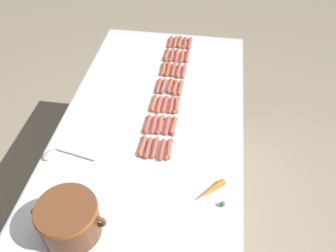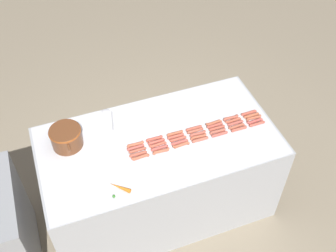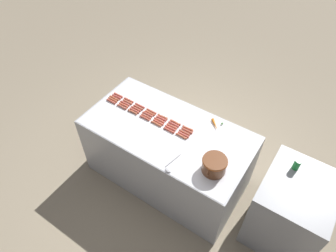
# 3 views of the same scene
# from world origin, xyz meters

# --- Properties ---
(ground_plane) EXTENTS (20.00, 20.00, 0.00)m
(ground_plane) POSITION_xyz_m (0.00, 0.00, 0.00)
(ground_plane) COLOR gray
(griddle_counter) EXTENTS (1.00, 1.93, 0.92)m
(griddle_counter) POSITION_xyz_m (0.00, 0.00, 0.46)
(griddle_counter) COLOR #ADAFB5
(griddle_counter) RESTS_ON ground_plane
(back_cabinet) EXTENTS (0.80, 0.69, 0.92)m
(back_cabinet) POSITION_xyz_m (-0.09, 1.49, 0.46)
(back_cabinet) COLOR #939599
(back_cabinet) RESTS_ON ground_plane
(hot_dog_0) EXTENTS (0.03, 0.14, 0.02)m
(hot_dog_0) POSITION_xyz_m (-0.12, -0.82, 0.93)
(hot_dog_0) COLOR #BB5442
(hot_dog_0) RESTS_ON griddle_counter
(hot_dog_1) EXTENTS (0.03, 0.14, 0.02)m
(hot_dog_1) POSITION_xyz_m (-0.12, -0.66, 0.93)
(hot_dog_1) COLOR #B45341
(hot_dog_1) RESTS_ON griddle_counter
(hot_dog_2) EXTENTS (0.02, 0.14, 0.02)m
(hot_dog_2) POSITION_xyz_m (-0.12, -0.48, 0.93)
(hot_dog_2) COLOR #BD5243
(hot_dog_2) RESTS_ON griddle_counter
(hot_dog_3) EXTENTS (0.03, 0.14, 0.02)m
(hot_dog_3) POSITION_xyz_m (-0.12, -0.31, 0.93)
(hot_dog_3) COLOR #B95B46
(hot_dog_3) RESTS_ON griddle_counter
(hot_dog_4) EXTENTS (0.03, 0.14, 0.02)m
(hot_dog_4) POSITION_xyz_m (-0.12, -0.15, 0.93)
(hot_dog_4) COLOR #B0593D
(hot_dog_4) RESTS_ON griddle_counter
(hot_dog_5) EXTENTS (0.03, 0.14, 0.02)m
(hot_dog_5) POSITION_xyz_m (-0.12, 0.02, 0.93)
(hot_dog_5) COLOR #BA5A3F
(hot_dog_5) RESTS_ON griddle_counter
(hot_dog_6) EXTENTS (0.03, 0.14, 0.02)m
(hot_dog_6) POSITION_xyz_m (-0.13, 0.19, 0.93)
(hot_dog_6) COLOR #BC593E
(hot_dog_6) RESTS_ON griddle_counter
(hot_dog_7) EXTENTS (0.03, 0.14, 0.02)m
(hot_dog_7) POSITION_xyz_m (-0.09, -0.82, 0.93)
(hot_dog_7) COLOR #BB4F47
(hot_dog_7) RESTS_ON griddle_counter
(hot_dog_8) EXTENTS (0.03, 0.14, 0.02)m
(hot_dog_8) POSITION_xyz_m (-0.09, -0.65, 0.93)
(hot_dog_8) COLOR #B15A42
(hot_dog_8) RESTS_ON griddle_counter
(hot_dog_9) EXTENTS (0.03, 0.14, 0.02)m
(hot_dog_9) POSITION_xyz_m (-0.09, -0.48, 0.93)
(hot_dog_9) COLOR #B35A46
(hot_dog_9) RESTS_ON griddle_counter
(hot_dog_10) EXTENTS (0.03, 0.14, 0.02)m
(hot_dog_10) POSITION_xyz_m (-0.09, -0.31, 0.93)
(hot_dog_10) COLOR #B6593E
(hot_dog_10) RESTS_ON griddle_counter
(hot_dog_11) EXTENTS (0.03, 0.14, 0.02)m
(hot_dog_11) POSITION_xyz_m (-0.09, -0.15, 0.93)
(hot_dog_11) COLOR #BB5146
(hot_dog_11) RESTS_ON griddle_counter
(hot_dog_12) EXTENTS (0.03, 0.14, 0.02)m
(hot_dog_12) POSITION_xyz_m (-0.09, 0.02, 0.93)
(hot_dog_12) COLOR #B95147
(hot_dog_12) RESTS_ON griddle_counter
(hot_dog_13) EXTENTS (0.03, 0.14, 0.02)m
(hot_dog_13) POSITION_xyz_m (-0.09, 0.20, 0.93)
(hot_dog_13) COLOR #B5533E
(hot_dog_13) RESTS_ON griddle_counter
(hot_dog_14) EXTENTS (0.03, 0.14, 0.02)m
(hot_dog_14) POSITION_xyz_m (-0.05, -0.83, 0.93)
(hot_dog_14) COLOR #B85D40
(hot_dog_14) RESTS_ON griddle_counter
(hot_dog_15) EXTENTS (0.03, 0.14, 0.02)m
(hot_dog_15) POSITION_xyz_m (-0.05, -0.66, 0.93)
(hot_dog_15) COLOR #B65345
(hot_dog_15) RESTS_ON griddle_counter
(hot_dog_16) EXTENTS (0.03, 0.14, 0.02)m
(hot_dog_16) POSITION_xyz_m (-0.05, -0.49, 0.93)
(hot_dog_16) COLOR #B4513E
(hot_dog_16) RESTS_ON griddle_counter
(hot_dog_17) EXTENTS (0.03, 0.14, 0.02)m
(hot_dog_17) POSITION_xyz_m (-0.06, -0.32, 0.93)
(hot_dog_17) COLOR #B45444
(hot_dog_17) RESTS_ON griddle_counter
(hot_dog_18) EXTENTS (0.03, 0.14, 0.02)m
(hot_dog_18) POSITION_xyz_m (-0.05, -0.15, 0.93)
(hot_dog_18) COLOR #BC5440
(hot_dog_18) RESTS_ON griddle_counter
(hot_dog_19) EXTENTS (0.03, 0.14, 0.02)m
(hot_dog_19) POSITION_xyz_m (-0.05, 0.02, 0.93)
(hot_dog_19) COLOR #BE5841
(hot_dog_19) RESTS_ON griddle_counter
(hot_dog_20) EXTENTS (0.03, 0.14, 0.02)m
(hot_dog_20) POSITION_xyz_m (-0.05, 0.19, 0.93)
(hot_dog_20) COLOR #B0533E
(hot_dog_20) RESTS_ON griddle_counter
(hot_dog_21) EXTENTS (0.03, 0.14, 0.02)m
(hot_dog_21) POSITION_xyz_m (-0.02, -0.82, 0.93)
(hot_dog_21) COLOR #B45D3D
(hot_dog_21) RESTS_ON griddle_counter
(hot_dog_22) EXTENTS (0.03, 0.14, 0.02)m
(hot_dog_22) POSITION_xyz_m (-0.02, -0.65, 0.93)
(hot_dog_22) COLOR #B8573F
(hot_dog_22) RESTS_ON griddle_counter
(hot_dog_23) EXTENTS (0.03, 0.14, 0.02)m
(hot_dog_23) POSITION_xyz_m (-0.02, -0.49, 0.93)
(hot_dog_23) COLOR #B55041
(hot_dog_23) RESTS_ON griddle_counter
(hot_dog_24) EXTENTS (0.03, 0.14, 0.02)m
(hot_dog_24) POSITION_xyz_m (-0.02, -0.31, 0.93)
(hot_dog_24) COLOR #B15843
(hot_dog_24) RESTS_ON griddle_counter
(hot_dog_25) EXTENTS (0.03, 0.14, 0.02)m
(hot_dog_25) POSITION_xyz_m (-0.02, -0.14, 0.93)
(hot_dog_25) COLOR #BF5442
(hot_dog_25) RESTS_ON griddle_counter
(hot_dog_26) EXTENTS (0.03, 0.14, 0.02)m
(hot_dog_26) POSITION_xyz_m (-0.02, 0.02, 0.93)
(hot_dog_26) COLOR #BE5243
(hot_dog_26) RESTS_ON griddle_counter
(hot_dog_27) EXTENTS (0.03, 0.14, 0.02)m
(hot_dog_27) POSITION_xyz_m (-0.02, 0.20, 0.93)
(hot_dog_27) COLOR #B65246
(hot_dog_27) RESTS_ON griddle_counter
(hot_dog_28) EXTENTS (0.03, 0.14, 0.02)m
(hot_dog_28) POSITION_xyz_m (0.01, -0.82, 0.93)
(hot_dog_28) COLOR #BC513F
(hot_dog_28) RESTS_ON griddle_counter
(hot_dog_29) EXTENTS (0.03, 0.14, 0.02)m
(hot_dog_29) POSITION_xyz_m (0.01, -0.65, 0.93)
(hot_dog_29) COLOR #B25642
(hot_dog_29) RESTS_ON griddle_counter
(hot_dog_30) EXTENTS (0.03, 0.14, 0.02)m
(hot_dog_30) POSITION_xyz_m (0.01, -0.49, 0.93)
(hot_dog_30) COLOR #B15B3F
(hot_dog_30) RESTS_ON griddle_counter
(hot_dog_31) EXTENTS (0.03, 0.14, 0.02)m
(hot_dog_31) POSITION_xyz_m (0.01, -0.31, 0.93)
(hot_dog_31) COLOR #B3523F
(hot_dog_31) RESTS_ON griddle_counter
(hot_dog_32) EXTENTS (0.03, 0.14, 0.02)m
(hot_dog_32) POSITION_xyz_m (0.01, -0.15, 0.93)
(hot_dog_32) COLOR #B85B3E
(hot_dog_32) RESTS_ON griddle_counter
(hot_dog_33) EXTENTS (0.03, 0.14, 0.02)m
(hot_dog_33) POSITION_xyz_m (0.02, 0.03, 0.93)
(hot_dog_33) COLOR #BE4F3E
(hot_dog_33) RESTS_ON griddle_counter
(hot_dog_34) EXTENTS (0.03, 0.14, 0.02)m
(hot_dog_34) POSITION_xyz_m (0.01, 0.19, 0.93)
(hot_dog_34) COLOR #BC5D40
(hot_dog_34) RESTS_ON griddle_counter
(bean_pot) EXTENTS (0.31, 0.25, 0.17)m
(bean_pot) POSITION_xyz_m (0.20, 0.69, 1.01)
(bean_pot) COLOR brown
(bean_pot) RESTS_ON griddle_counter
(serving_spoon) EXTENTS (0.27, 0.09, 0.02)m
(serving_spoon) POSITION_xyz_m (0.42, 0.31, 0.92)
(serving_spoon) COLOR #B7B7BC
(serving_spoon) RESTS_ON griddle_counter
(carrot) EXTENTS (0.14, 0.14, 0.03)m
(carrot) POSITION_xyz_m (-0.35, 0.42, 0.93)
(carrot) COLOR orange
(carrot) RESTS_ON griddle_counter
(soda_can) EXTENTS (0.07, 0.07, 0.12)m
(soda_can) POSITION_xyz_m (-0.27, 1.36, 0.98)
(soda_can) COLOR #1E8C38
(soda_can) RESTS_ON back_cabinet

